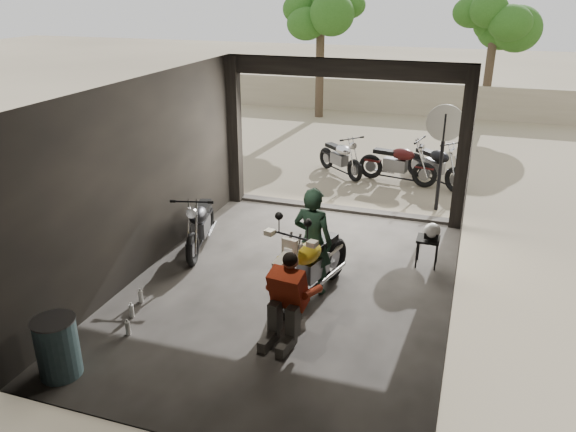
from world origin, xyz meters
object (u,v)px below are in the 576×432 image
Objects in this scene: oil_drum at (58,348)px; outside_bike_a at (340,154)px; stool at (428,242)px; main_bike at (312,260)px; outside_bike_b at (398,160)px; sign_post at (443,141)px; left_bike at (200,220)px; rider at (313,241)px; outside_bike_c at (435,161)px; mechanic at (284,302)px; helmet at (432,231)px.

outside_bike_a is at bearing 81.23° from oil_drum.
stool is (2.62, -4.50, -0.08)m from outside_bike_a.
main_bike is 5.98m from outside_bike_b.
sign_post is at bearing 91.18° from stool.
rider is (2.37, -0.86, 0.30)m from left_bike.
outside_bike_c is at bearing 93.36° from stool.
outside_bike_c is 4.51m from stool.
oil_drum is at bearing -160.52° from outside_bike_c.
stool is 2.97m from sign_post.
left_bike reaches higher than stool.
outside_bike_a is 7.46m from mechanic.
helmet is (1.66, 2.91, 0.05)m from mechanic.
outside_bike_b reaches higher than outside_bike_c.
main_bike is 1.25m from mechanic.
outside_bike_c is at bearing -67.11° from outside_bike_b.
stool is (1.61, 2.89, -0.16)m from mechanic.
left_bike is at bearing -11.76° from rider.
left_bike is 0.96× the size of rider.
rider is at bearing 98.05° from mechanic.
outside_bike_c is at bearing 109.49° from sign_post.
helmet is (1.19, -4.30, 0.08)m from outside_bike_b.
left_bike is 0.73× the size of sign_post.
outside_bike_b is at bearing 104.86° from stool.
stool is at bearing -129.96° from rider.
sign_post is (3.94, 7.22, 1.14)m from oil_drum.
helmet reaches higher than oil_drum.
mechanic is at bearing -92.69° from sign_post.
sign_post reaches higher than mechanic.
outside_bike_a is 0.93× the size of outside_bike_c.
sign_post is (0.21, -1.74, 0.96)m from outside_bike_c.
main_bike is 1.59× the size of mechanic.
oil_drum is at bearing -104.26° from left_bike.
outside_bike_b reaches higher than oil_drum.
outside_bike_c reaches higher than left_bike.
left_bike is at bearing 143.62° from mechanic.
main_bike reaches higher than stool.
outside_bike_b is (1.47, -0.18, 0.05)m from outside_bike_a.
stool is at bearing 48.06° from oil_drum.
mechanic is at bearing -100.87° from helmet.
mechanic is 0.53× the size of sign_post.
left_bike reaches higher than helmet.
outside_bike_a is 5.22m from helmet.
helmet is 0.13× the size of sign_post.
outside_bike_c is 2.17× the size of oil_drum.
mechanic is 4.07× the size of helmet.
left_bike is 0.98× the size of outside_bike_c.
sign_post is (3.94, 3.37, 0.97)m from left_bike.
left_bike is 1.38× the size of mechanic.
stool is (1.15, -4.32, -0.13)m from outside_bike_b.
main_bike is at bearing 49.41° from oil_drum.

